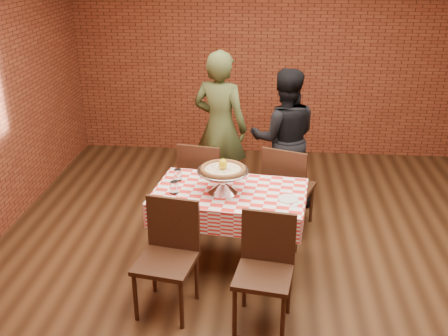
{
  "coord_description": "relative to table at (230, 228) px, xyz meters",
  "views": [
    {
      "loc": [
        -0.04,
        -4.13,
        2.77
      ],
      "look_at": [
        -0.42,
        0.11,
        0.95
      ],
      "focal_mm": 41.59,
      "sensor_mm": 36.0,
      "label": 1
    }
  ],
  "objects": [
    {
      "name": "sweetener_packet_a",
      "position": [
        0.56,
        -0.25,
        0.39
      ],
      "size": [
        0.06,
        0.05,
        0.0
      ],
      "primitive_type": "cube",
      "rotation": [
        0.0,
        0.0,
        0.27
      ],
      "color": "white",
      "rests_on": "tablecloth"
    },
    {
      "name": "chair_near_right",
      "position": [
        0.33,
        -0.84,
        0.08
      ],
      "size": [
        0.48,
        0.48,
        0.91
      ],
      "primitive_type": null,
      "rotation": [
        0.0,
        0.0,
        -0.15
      ],
      "color": "#392013",
      "rests_on": "ground"
    },
    {
      "name": "table",
      "position": [
        0.0,
        0.0,
        0.0
      ],
      "size": [
        1.41,
        0.94,
        0.75
      ],
      "primitive_type": "cube",
      "rotation": [
        0.0,
        0.0,
        -0.11
      ],
      "color": "#392013",
      "rests_on": "ground"
    },
    {
      "name": "sweetener_packet_b",
      "position": [
        0.58,
        -0.21,
        0.39
      ],
      "size": [
        0.06,
        0.05,
        0.0
      ],
      "primitive_type": "cube",
      "rotation": [
        0.0,
        0.0,
        -0.24
      ],
      "color": "white",
      "rests_on": "tablecloth"
    },
    {
      "name": "diner_olive",
      "position": [
        -0.22,
        1.38,
        0.5
      ],
      "size": [
        0.74,
        0.6,
        1.76
      ],
      "primitive_type": "imported",
      "rotation": [
        0.0,
        0.0,
        2.82
      ],
      "color": "#3E4623",
      "rests_on": "ground"
    },
    {
      "name": "chair_far_right",
      "position": [
        0.56,
        0.75,
        0.1
      ],
      "size": [
        0.59,
        0.59,
        0.94
      ],
      "primitive_type": null,
      "rotation": [
        0.0,
        0.0,
        2.8
      ],
      "color": "#392013",
      "rests_on": "ground"
    },
    {
      "name": "chair_far_left",
      "position": [
        -0.34,
        0.84,
        0.09
      ],
      "size": [
        0.52,
        0.52,
        0.93
      ],
      "primitive_type": null,
      "rotation": [
        0.0,
        0.0,
        2.97
      ],
      "color": "#392013",
      "rests_on": "ground"
    },
    {
      "name": "tablecloth",
      "position": [
        0.0,
        0.0,
        0.27
      ],
      "size": [
        1.45,
        0.98,
        0.23
      ],
      "primitive_type": null,
      "rotation": [
        0.0,
        0.0,
        -0.11
      ],
      "color": "red",
      "rests_on": "table"
    },
    {
      "name": "back_wall",
      "position": [
        0.36,
        2.97,
        1.08
      ],
      "size": [
        5.5,
        0.0,
        5.5
      ],
      "primitive_type": "plane",
      "rotation": [
        1.57,
        0.0,
        0.0
      ],
      "color": "maroon",
      "rests_on": "ground"
    },
    {
      "name": "diner_black",
      "position": [
        0.5,
        1.33,
        0.42
      ],
      "size": [
        0.81,
        0.65,
        1.58
      ],
      "primitive_type": "imported",
      "rotation": [
        0.0,
        0.0,
        3.21
      ],
      "color": "black",
      "rests_on": "ground"
    },
    {
      "name": "pizza",
      "position": [
        -0.06,
        -0.03,
        0.6
      ],
      "size": [
        0.54,
        0.54,
        0.03
      ],
      "primitive_type": "cylinder",
      "rotation": [
        0.0,
        0.0,
        -0.51
      ],
      "color": "beige",
      "rests_on": "pizza_stand"
    },
    {
      "name": "water_glass_right",
      "position": [
        -0.5,
        0.18,
        0.44
      ],
      "size": [
        0.08,
        0.08,
        0.11
      ],
      "primitive_type": "cylinder",
      "rotation": [
        0.0,
        0.0,
        -0.11
      ],
      "color": "white",
      "rests_on": "tablecloth"
    },
    {
      "name": "lemon",
      "position": [
        -0.06,
        -0.03,
        0.65
      ],
      "size": [
        0.1,
        0.1,
        0.1
      ],
      "primitive_type": "ellipsoid",
      "rotation": [
        0.0,
        0.0,
        -0.51
      ],
      "color": "yellow",
      "rests_on": "pizza"
    },
    {
      "name": "condiment_caddy",
      "position": [
        0.05,
        0.27,
        0.46
      ],
      "size": [
        0.14,
        0.13,
        0.15
      ],
      "primitive_type": "cube",
      "rotation": [
        0.0,
        0.0,
        -0.5
      ],
      "color": "silver",
      "rests_on": "tablecloth"
    },
    {
      "name": "ground",
      "position": [
        0.36,
        -0.03,
        -0.38
      ],
      "size": [
        6.0,
        6.0,
        0.0
      ],
      "primitive_type": "plane",
      "color": "black",
      "rests_on": "ground"
    },
    {
      "name": "water_glass_left",
      "position": [
        -0.49,
        -0.09,
        0.44
      ],
      "size": [
        0.08,
        0.08,
        0.11
      ],
      "primitive_type": "cylinder",
      "rotation": [
        0.0,
        0.0,
        -0.11
      ],
      "color": "white",
      "rests_on": "tablecloth"
    },
    {
      "name": "side_plate",
      "position": [
        0.52,
        -0.13,
        0.39
      ],
      "size": [
        0.2,
        0.2,
        0.01
      ],
      "primitive_type": "cylinder",
      "rotation": [
        0.0,
        0.0,
        -0.11
      ],
      "color": "white",
      "rests_on": "tablecloth"
    },
    {
      "name": "pizza_stand",
      "position": [
        -0.06,
        -0.03,
        0.49
      ],
      "size": [
        0.64,
        0.64,
        0.21
      ],
      "primitive_type": null,
      "rotation": [
        0.0,
        0.0,
        -0.51
      ],
      "color": "silver",
      "rests_on": "tablecloth"
    },
    {
      "name": "chair_near_left",
      "position": [
        -0.45,
        -0.72,
        0.09
      ],
      "size": [
        0.51,
        0.51,
        0.93
      ],
      "primitive_type": null,
      "rotation": [
        0.0,
        0.0,
        -0.17
      ],
      "color": "#392013",
      "rests_on": "ground"
    }
  ]
}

